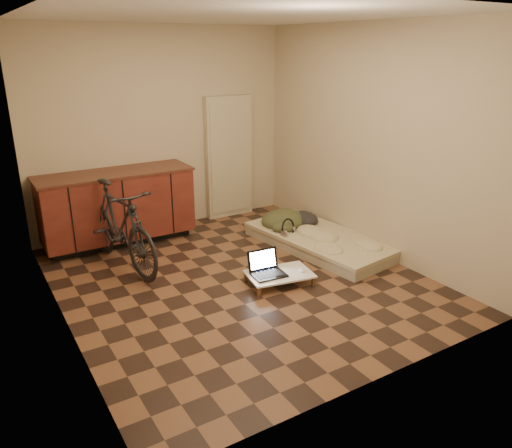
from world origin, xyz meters
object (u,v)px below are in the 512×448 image
futon (320,241)px  lap_desk (279,274)px  bicycle (119,222)px  laptop (267,269)px

futon → lap_desk: futon is taller
futon → lap_desk: 1.13m
bicycle → lap_desk: size_ratio=2.23×
futon → lap_desk: size_ratio=2.70×
bicycle → laptop: bearing=-55.7°
lap_desk → laptop: (-0.12, 0.06, 0.06)m
bicycle → lap_desk: bicycle is taller
futon → laptop: size_ratio=5.47×
bicycle → laptop: size_ratio=4.51×
bicycle → futon: size_ratio=0.82×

